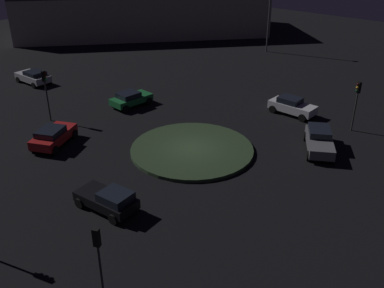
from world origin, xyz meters
TOP-DOWN VIEW (x-y plane):
  - ground_plane at (0.00, 0.00)m, footprint 115.90×115.90m
  - roundabout_island at (0.00, 0.00)m, footprint 9.19×9.19m
  - car_silver at (-0.80, -22.88)m, footprint 2.20×4.14m
  - car_green at (-3.15, -10.20)m, footprint 3.96×2.27m
  - car_black at (8.91, 1.15)m, footprint 2.27×4.01m
  - car_white at (-11.14, 2.15)m, footprint 2.00×4.15m
  - car_grey at (-6.33, 7.11)m, footprint 4.81×3.88m
  - car_red at (6.16, -8.68)m, footprint 4.44×3.43m
  - traffic_light_northwest at (-11.26, 7.61)m, footprint 0.40×0.37m
  - traffic_light_northeast at (13.34, 6.07)m, footprint 0.39×0.36m
  - traffic_light_south at (3.68, -12.94)m, footprint 0.35×0.39m
  - streetlamp_west at (-27.98, -10.92)m, footprint 0.50×0.50m
  - store_building at (-25.62, -32.00)m, footprint 37.07×34.60m

SIDE VIEW (x-z plane):
  - ground_plane at x=0.00m, z-range 0.00..0.00m
  - roundabout_island at x=0.00m, z-range 0.00..0.25m
  - car_green at x=-3.15m, z-range 0.04..1.42m
  - car_black at x=8.91m, z-range 0.02..1.45m
  - car_silver at x=-0.80m, z-range 0.04..1.43m
  - car_red at x=6.16m, z-range 0.05..1.53m
  - car_white at x=-11.14m, z-range 0.03..1.56m
  - car_grey at x=-6.33m, z-range 0.04..1.59m
  - traffic_light_northeast at x=13.34m, z-range 0.80..4.53m
  - traffic_light_northwest at x=-11.26m, z-range 0.88..5.07m
  - traffic_light_south at x=3.68m, z-range 0.93..5.36m
  - store_building at x=-25.62m, z-range 0.00..6.79m
  - streetlamp_west at x=-27.98m, z-range 1.20..11.03m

